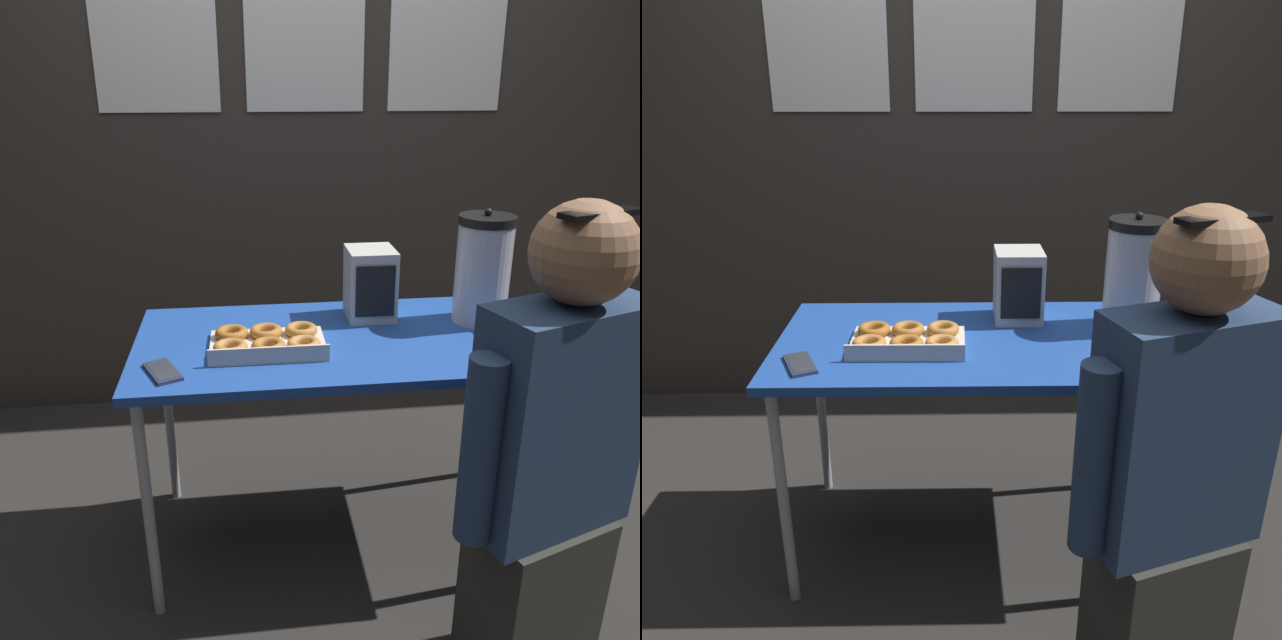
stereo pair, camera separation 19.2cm
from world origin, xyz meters
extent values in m
plane|color=#2D2B28|center=(0.00, 0.00, 0.00)|extent=(12.00, 12.00, 0.00)
cube|color=#38332D|center=(0.00, 1.13, 1.31)|extent=(6.00, 0.10, 2.62)
cube|color=white|center=(-0.62, 1.08, 1.76)|extent=(0.51, 0.01, 0.78)
cube|color=white|center=(0.00, 1.08, 1.76)|extent=(0.51, 0.01, 0.78)
cube|color=white|center=(0.62, 1.08, 1.76)|extent=(0.51, 0.01, 0.78)
cube|color=#1E479E|center=(0.00, 0.00, 0.74)|extent=(1.28, 0.66, 0.03)
cylinder|color=#ADADB2|center=(-0.59, -0.28, 0.36)|extent=(0.03, 0.03, 0.73)
cylinder|color=#ADADB2|center=(0.59, -0.28, 0.36)|extent=(0.03, 0.03, 0.73)
cylinder|color=#ADADB2|center=(-0.59, 0.28, 0.36)|extent=(0.03, 0.03, 0.73)
cylinder|color=#ADADB2|center=(0.59, 0.28, 0.36)|extent=(0.03, 0.03, 0.73)
cube|color=beige|center=(-0.24, -0.06, 0.76)|extent=(0.35, 0.24, 0.02)
cube|color=beige|center=(-0.24, -0.17, 0.79)|extent=(0.34, 0.01, 0.04)
torus|color=#BD7A38|center=(-0.34, -0.11, 0.78)|extent=(0.14, 0.14, 0.03)
torus|color=#AE6C2A|center=(-0.24, -0.11, 0.78)|extent=(0.14, 0.14, 0.03)
torus|color=#C58340|center=(-0.13, -0.11, 0.78)|extent=(0.10, 0.10, 0.03)
torus|color=#A86623|center=(-0.34, 0.00, 0.78)|extent=(0.12, 0.12, 0.03)
torus|color=#B06D2B|center=(-0.24, 0.00, 0.78)|extent=(0.13, 0.13, 0.03)
torus|color=#B87633|center=(-0.13, 0.00, 0.78)|extent=(0.14, 0.14, 0.03)
cylinder|color=#B7B7BC|center=(0.47, 0.08, 0.92)|extent=(0.18, 0.18, 0.33)
cylinder|color=black|center=(0.47, 0.08, 1.09)|extent=(0.18, 0.18, 0.03)
sphere|color=black|center=(0.47, 0.08, 1.12)|extent=(0.02, 0.02, 0.02)
cylinder|color=black|center=(0.47, -0.01, 0.81)|extent=(0.02, 0.04, 0.02)
cube|color=#2D334C|center=(-0.53, -0.19, 0.76)|extent=(0.12, 0.16, 0.01)
cube|color=#2D333D|center=(-0.53, -0.19, 0.77)|extent=(0.11, 0.14, 0.00)
cube|color=silver|center=(0.12, 0.17, 0.87)|extent=(0.16, 0.17, 0.24)
cube|color=black|center=(0.12, 0.08, 0.87)|extent=(0.13, 0.01, 0.17)
cube|color=#33332D|center=(0.41, -0.59, 0.25)|extent=(0.36, 0.30, 0.50)
cube|color=navy|center=(0.41, -0.59, 0.78)|extent=(0.43, 0.29, 0.56)
sphere|color=#8E6647|center=(0.41, -0.59, 1.17)|extent=(0.23, 0.23, 0.23)
cube|color=black|center=(0.42, -0.62, 1.26)|extent=(0.20, 0.11, 0.01)
cylinder|color=navy|center=(0.62, -0.52, 0.75)|extent=(0.09, 0.09, 0.45)
cylinder|color=navy|center=(0.20, -0.66, 0.75)|extent=(0.09, 0.09, 0.45)
camera|label=1|loc=(-0.29, -1.77, 1.51)|focal=35.00mm
camera|label=2|loc=(-0.10, -1.79, 1.51)|focal=35.00mm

